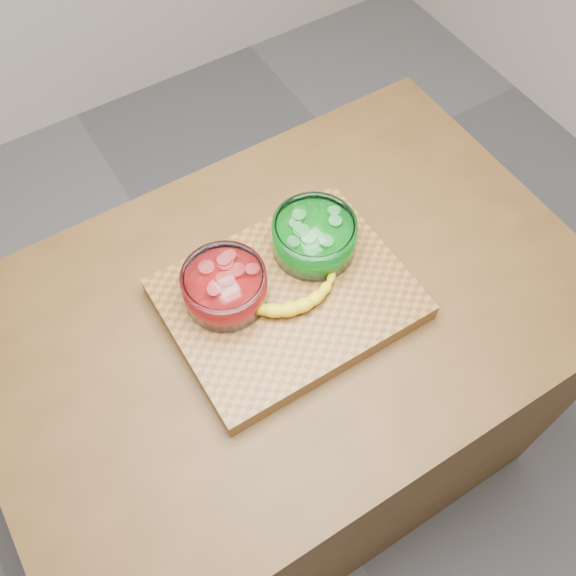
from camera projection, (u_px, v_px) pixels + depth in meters
ground at (288, 449)px, 2.01m from camera, size 3.50×3.50×0.00m
counter at (288, 394)px, 1.63m from camera, size 1.20×0.80×0.90m
cutting_board at (288, 299)px, 1.23m from camera, size 0.45×0.35×0.04m
bowl_red at (225, 287)px, 1.18m from camera, size 0.16×0.16×0.07m
bowl_green at (314, 237)px, 1.24m from camera, size 0.16×0.16×0.08m
banana at (287, 291)px, 1.20m from camera, size 0.23×0.14×0.03m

